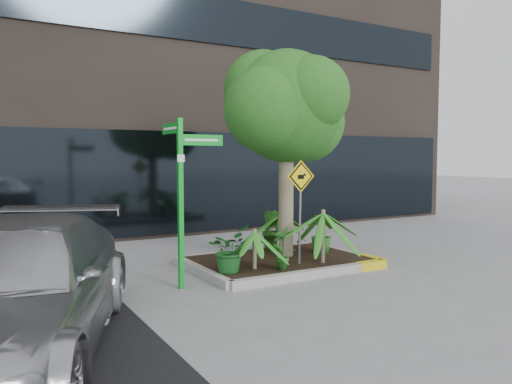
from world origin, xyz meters
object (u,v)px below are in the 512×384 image
street_sign_post (182,184)px  cattle_sign (300,194)px  parked_car (11,290)px  tree (286,107)px

street_sign_post → cattle_sign: (2.20, -0.06, -0.24)m
parked_car → street_sign_post: street_sign_post is taller
parked_car → cattle_sign: bearing=40.2°
street_sign_post → cattle_sign: bearing=-2.4°
tree → street_sign_post: (-2.39, -0.70, -1.37)m
tree → cattle_sign: size_ratio=2.23×
parked_car → street_sign_post: bearing=54.9°
parked_car → street_sign_post: size_ratio=1.82×
street_sign_post → cattle_sign: 2.21m
street_sign_post → parked_car: bearing=-147.1°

